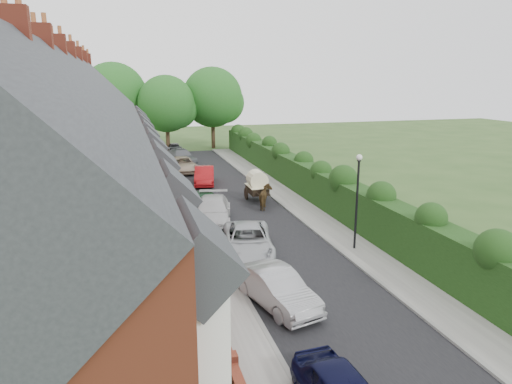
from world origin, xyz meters
TOP-DOWN VIEW (x-y plane):
  - ground at (0.00, 0.00)m, footprint 140.00×140.00m
  - road at (-0.50, 11.00)m, footprint 6.00×58.00m
  - pavement_hedge_side at (3.60, 11.00)m, footprint 2.20×58.00m
  - pavement_house_side at (-4.35, 11.00)m, footprint 1.70×58.00m
  - kerb_hedge_side at (2.55, 11.00)m, footprint 0.18×58.00m
  - kerb_house_side at (-3.55, 11.00)m, footprint 0.18×58.00m
  - hedge at (5.40, 11.00)m, footprint 2.10×58.00m
  - terrace_row at (-10.87, 9.98)m, footprint 9.05×40.50m
  - garden_wall_row at (-5.35, 10.00)m, footprint 0.35×40.35m
  - lamppost at (3.40, 4.00)m, footprint 0.32×0.32m
  - tree_far_left at (-2.65, 40.08)m, footprint 7.14×6.80m
  - tree_far_right at (3.39, 42.08)m, footprint 7.98×7.60m
  - tree_far_back at (-8.59, 43.08)m, footprint 8.40×8.00m
  - car_silver_a at (-2.50, -0.60)m, footprint 2.67×4.77m
  - car_silver_b at (-2.19, 5.00)m, footprint 3.48×5.76m
  - car_white at (-3.00, 10.60)m, footprint 3.40×5.90m
  - car_green at (-3.00, 12.89)m, footprint 2.04×4.53m
  - car_red at (-1.65, 21.54)m, footprint 2.42×4.84m
  - car_beige at (-2.83, 27.40)m, footprint 2.71×5.34m
  - car_grey at (-2.40, 31.77)m, footprint 3.24×5.67m
  - car_black at (-2.37, 38.60)m, footprint 1.72×3.87m
  - horse at (1.18, 12.87)m, footprint 1.48×2.15m
  - horse_cart at (1.18, 14.99)m, footprint 1.46×3.22m

SIDE VIEW (x-z plane):
  - ground at x=0.00m, z-range 0.00..0.00m
  - road at x=-0.50m, z-range 0.00..0.02m
  - pavement_hedge_side at x=3.60m, z-range 0.00..0.12m
  - pavement_house_side at x=-4.35m, z-range 0.00..0.12m
  - kerb_hedge_side at x=2.55m, z-range 0.00..0.13m
  - kerb_house_side at x=-3.55m, z-range 0.00..0.13m
  - garden_wall_row at x=-5.35m, z-range -0.09..1.01m
  - car_black at x=-2.37m, z-range 0.00..1.29m
  - car_beige at x=-2.83m, z-range 0.00..1.45m
  - car_silver_a at x=-2.50m, z-range 0.00..1.49m
  - car_silver_b at x=-2.19m, z-range 0.00..1.49m
  - car_green at x=-3.00m, z-range 0.00..1.51m
  - car_red at x=-1.65m, z-range 0.00..1.53m
  - car_grey at x=-2.40m, z-range 0.00..1.55m
  - car_white at x=-3.00m, z-range 0.00..1.61m
  - horse at x=1.18m, z-range 0.00..1.66m
  - horse_cart at x=1.18m, z-range 0.17..2.49m
  - hedge at x=5.40m, z-range 0.18..3.03m
  - lamppost at x=3.40m, z-range 0.72..5.88m
  - terrace_row at x=-10.87m, z-range -1.28..10.22m
  - tree_far_left at x=-2.65m, z-range 1.07..10.36m
  - tree_far_right at x=3.39m, z-range 1.16..11.47m
  - tree_far_back at x=-8.59m, z-range 1.21..12.03m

